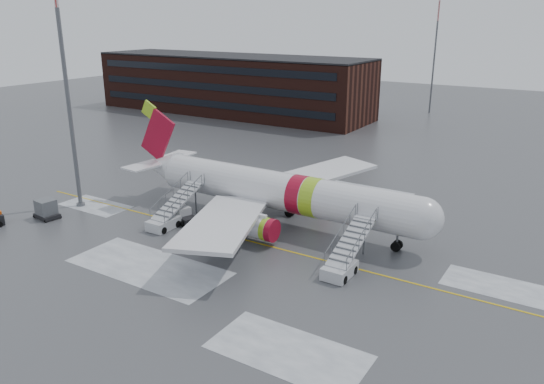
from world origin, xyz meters
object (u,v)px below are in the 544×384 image
Objects in this scene: light_mast_near at (66,82)px; airstair_fwd at (344,261)px; uld_container at (46,210)px; airstair_aft at (169,216)px; pushback_tug at (184,216)px; airliner at (275,191)px.

airstair_fwd is at bearing 1.15° from light_mast_near.
airstair_fwd is at bearing 9.11° from uld_container.
airstair_aft is 1.83m from pushback_tug.
airstair_aft is (-8.43, -6.54, -2.35)m from airliner.
light_mast_near is (-13.14, -2.33, 12.94)m from pushback_tug.
uld_container is at bearing -152.44° from pushback_tug.
airliner reaches higher than airstair_aft.
pushback_tug is 0.11× the size of light_mast_near.
airstair_aft is 2.54× the size of pushback_tug.
uld_container is (-20.81, -11.59, -2.48)m from airliner.
airstair_fwd is 2.54× the size of pushback_tug.
airstair_fwd reaches higher than pushback_tug.
airliner is 13.25× the size of uld_container.
airstair_aft is (-19.14, 0.00, 0.00)m from airstair_fwd.
light_mast_near is at bearing -169.94° from pushback_tug.
airstair_fwd is 1.00× the size of airstair_aft.
airstair_aft is 0.29× the size of light_mast_near.
airliner is at bearing 31.58° from pushback_tug.
airliner is 11.57× the size of pushback_tug.
pushback_tug is at bearing 10.06° from light_mast_near.
airstair_fwd is (10.71, -6.54, -2.35)m from airliner.
pushback_tug is 18.58m from light_mast_near.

